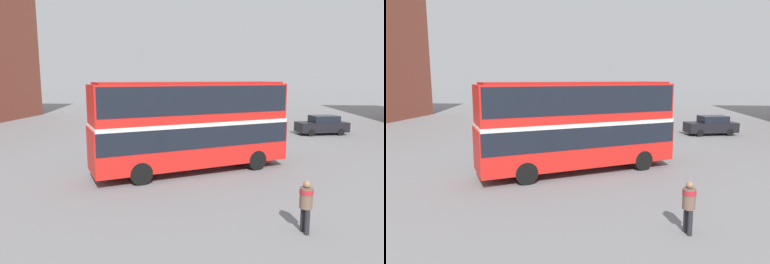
% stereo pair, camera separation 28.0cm
% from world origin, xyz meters
% --- Properties ---
extents(ground_plane, '(240.00, 240.00, 0.00)m').
position_xyz_m(ground_plane, '(0.00, 0.00, 0.00)').
color(ground_plane, slate).
extents(double_decker_bus, '(10.16, 7.24, 4.67)m').
position_xyz_m(double_decker_bus, '(-0.56, -0.59, 2.68)').
color(double_decker_bus, red).
rests_on(double_decker_bus, ground_plane).
extents(pedestrian_foreground, '(0.53, 0.53, 1.71)m').
position_xyz_m(pedestrian_foreground, '(3.66, -7.49, 1.05)').
color(pedestrian_foreground, '#232328').
rests_on(pedestrian_foreground, ground_plane).
extents(parked_car_kerb_near, '(4.58, 2.65, 1.66)m').
position_xyz_m(parked_car_kerb_near, '(9.64, 12.36, 0.82)').
color(parked_car_kerb_near, black).
rests_on(parked_car_kerb_near, ground_plane).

